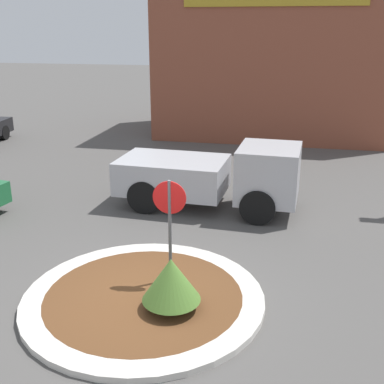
{
  "coord_description": "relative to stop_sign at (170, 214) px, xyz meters",
  "views": [
    {
      "loc": [
        2.67,
        -8.08,
        5.24
      ],
      "look_at": [
        0.35,
        3.11,
        1.3
      ],
      "focal_mm": 45.0,
      "sensor_mm": 36.0,
      "label": 1
    }
  ],
  "objects": [
    {
      "name": "utility_truck",
      "position": [
        0.12,
        4.81,
        -0.6
      ],
      "size": [
        5.48,
        2.42,
        2.0
      ],
      "rotation": [
        0.0,
        0.0,
        -0.05
      ],
      "color": "#B2B2B7",
      "rests_on": "ground_plane"
    },
    {
      "name": "storefront_building",
      "position": [
        1.24,
        16.21,
        2.03
      ],
      "size": [
        11.05,
        6.07,
        7.3
      ],
      "color": "brown",
      "rests_on": "ground_plane"
    },
    {
      "name": "island_shrub",
      "position": [
        0.28,
        -1.05,
        -0.88
      ],
      "size": [
        1.12,
        1.12,
        1.04
      ],
      "color": "brown",
      "rests_on": "traffic_island"
    },
    {
      "name": "stop_sign",
      "position": [
        0.0,
        0.0,
        0.0
      ],
      "size": [
        0.69,
        0.07,
        2.36
      ],
      "color": "#4C4C51",
      "rests_on": "ground_plane"
    },
    {
      "name": "traffic_island",
      "position": [
        -0.39,
        -0.7,
        -1.56
      ],
      "size": [
        4.85,
        4.85,
        0.13
      ],
      "color": "beige",
      "rests_on": "ground_plane"
    },
    {
      "name": "ground_plane",
      "position": [
        -0.39,
        -0.7,
        -1.63
      ],
      "size": [
        120.0,
        120.0,
        0.0
      ],
      "primitive_type": "plane",
      "color": "#514F4C"
    }
  ]
}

